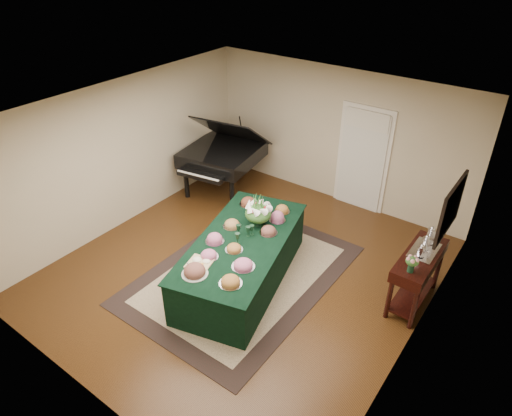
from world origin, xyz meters
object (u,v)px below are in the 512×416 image
Objects in this scene: buffet_table at (242,260)px; floral_centerpiece at (258,211)px; grand_piano at (223,154)px; mahogany_sideboard at (418,266)px.

floral_centerpiece reaches higher than buffet_table.
grand_piano is 4.58m from mahogany_sideboard.
floral_centerpiece is at bearing -165.59° from mahogany_sideboard.
floral_centerpiece is 2.60m from grand_piano.
grand_piano is at bearing 135.25° from buffet_table.
mahogany_sideboard reaches higher than buffet_table.
floral_centerpiece is 0.35× the size of mahogany_sideboard.
buffet_table is 0.82m from floral_centerpiece.
buffet_table is 2.64m from mahogany_sideboard.
grand_piano is at bearing 167.88° from mahogany_sideboard.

